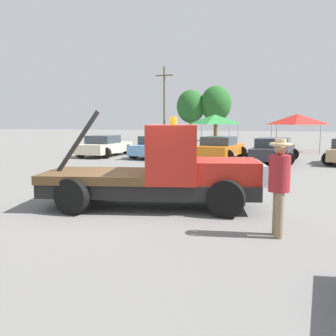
{
  "coord_description": "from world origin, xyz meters",
  "views": [
    {
      "loc": [
        4.07,
        -8.67,
        2.22
      ],
      "look_at": [
        0.5,
        0.0,
        1.05
      ],
      "focal_mm": 40.0,
      "sensor_mm": 36.0,
      "label": 1
    }
  ],
  "objects_px": {
    "person_near_truck": "(279,180)",
    "utility_pole": "(164,101)",
    "parked_car_orange": "(220,148)",
    "tree_center": "(191,107)",
    "tree_left": "(216,104)",
    "canopy_tent_green": "(215,119)",
    "canopy_tent_red": "(298,119)",
    "parked_car_skyblue": "(158,147)",
    "tow_truck": "(163,172)",
    "parked_car_charcoal": "(273,150)",
    "parked_car_cream": "(105,146)"
  },
  "relations": [
    {
      "from": "person_near_truck",
      "to": "tree_center",
      "type": "distance_m",
      "value": 37.14
    },
    {
      "from": "tow_truck",
      "to": "tree_center",
      "type": "xyz_separation_m",
      "value": [
        -10.57,
        33.0,
        3.03
      ]
    },
    {
      "from": "canopy_tent_red",
      "to": "person_near_truck",
      "type": "bearing_deg",
      "value": -87.36
    },
    {
      "from": "canopy_tent_green",
      "to": "tree_left",
      "type": "xyz_separation_m",
      "value": [
        -3.25,
        12.28,
        1.83
      ]
    },
    {
      "from": "parked_car_cream",
      "to": "parked_car_orange",
      "type": "distance_m",
      "value": 7.41
    },
    {
      "from": "parked_car_charcoal",
      "to": "canopy_tent_green",
      "type": "relative_size",
      "value": 1.41
    },
    {
      "from": "tree_left",
      "to": "utility_pole",
      "type": "xyz_separation_m",
      "value": [
        -6.33,
        -0.26,
        0.41
      ]
    },
    {
      "from": "canopy_tent_red",
      "to": "parked_car_orange",
      "type": "bearing_deg",
      "value": -117.35
    },
    {
      "from": "parked_car_orange",
      "to": "tree_center",
      "type": "distance_m",
      "value": 22.08
    },
    {
      "from": "tow_truck",
      "to": "parked_car_cream",
      "type": "bearing_deg",
      "value": 109.81
    },
    {
      "from": "parked_car_orange",
      "to": "canopy_tent_green",
      "type": "bearing_deg",
      "value": 19.83
    },
    {
      "from": "parked_car_skyblue",
      "to": "parked_car_orange",
      "type": "relative_size",
      "value": 1.01
    },
    {
      "from": "utility_pole",
      "to": "canopy_tent_green",
      "type": "bearing_deg",
      "value": -51.47
    },
    {
      "from": "canopy_tent_red",
      "to": "tree_center",
      "type": "bearing_deg",
      "value": 135.18
    },
    {
      "from": "parked_car_orange",
      "to": "canopy_tent_green",
      "type": "relative_size",
      "value": 1.39
    },
    {
      "from": "tow_truck",
      "to": "parked_car_charcoal",
      "type": "distance_m",
      "value": 12.33
    },
    {
      "from": "tree_center",
      "to": "utility_pole",
      "type": "xyz_separation_m",
      "value": [
        -3.47,
        0.27,
        0.69
      ]
    },
    {
      "from": "canopy_tent_green",
      "to": "parked_car_skyblue",
      "type": "bearing_deg",
      "value": -97.58
    },
    {
      "from": "canopy_tent_green",
      "to": "tree_left",
      "type": "distance_m",
      "value": 12.84
    },
    {
      "from": "parked_car_cream",
      "to": "utility_pole",
      "type": "height_order",
      "value": "utility_pole"
    },
    {
      "from": "canopy_tent_red",
      "to": "tree_center",
      "type": "relative_size",
      "value": 0.57
    },
    {
      "from": "tree_left",
      "to": "utility_pole",
      "type": "bearing_deg",
      "value": -177.67
    },
    {
      "from": "tow_truck",
      "to": "person_near_truck",
      "type": "bearing_deg",
      "value": -43.38
    },
    {
      "from": "parked_car_charcoal",
      "to": "tree_center",
      "type": "height_order",
      "value": "tree_center"
    },
    {
      "from": "tow_truck",
      "to": "canopy_tent_green",
      "type": "bearing_deg",
      "value": 84.05
    },
    {
      "from": "canopy_tent_green",
      "to": "parked_car_cream",
      "type": "bearing_deg",
      "value": -117.03
    },
    {
      "from": "parked_car_orange",
      "to": "utility_pole",
      "type": "bearing_deg",
      "value": 33.38
    },
    {
      "from": "person_near_truck",
      "to": "canopy_tent_red",
      "type": "height_order",
      "value": "canopy_tent_red"
    },
    {
      "from": "parked_car_cream",
      "to": "tree_left",
      "type": "relative_size",
      "value": 0.74
    },
    {
      "from": "tree_center",
      "to": "parked_car_orange",
      "type": "bearing_deg",
      "value": -66.54
    },
    {
      "from": "canopy_tent_green",
      "to": "canopy_tent_red",
      "type": "distance_m",
      "value": 6.53
    },
    {
      "from": "parked_car_orange",
      "to": "tree_left",
      "type": "xyz_separation_m",
      "value": [
        -5.84,
        20.56,
        3.57
      ]
    },
    {
      "from": "person_near_truck",
      "to": "parked_car_orange",
      "type": "bearing_deg",
      "value": 91.54
    },
    {
      "from": "person_near_truck",
      "to": "parked_car_cream",
      "type": "distance_m",
      "value": 18.15
    },
    {
      "from": "parked_car_orange",
      "to": "tree_center",
      "type": "xyz_separation_m",
      "value": [
        -8.69,
        20.03,
        3.29
      ]
    },
    {
      "from": "parked_car_orange",
      "to": "tree_left",
      "type": "distance_m",
      "value": 21.67
    },
    {
      "from": "tree_left",
      "to": "utility_pole",
      "type": "relative_size",
      "value": 0.72
    },
    {
      "from": "person_near_truck",
      "to": "canopy_tent_green",
      "type": "distance_m",
      "value": 23.93
    },
    {
      "from": "tree_left",
      "to": "canopy_tent_green",
      "type": "bearing_deg",
      "value": -75.2
    },
    {
      "from": "parked_car_skyblue",
      "to": "parked_car_orange",
      "type": "bearing_deg",
      "value": -79.12
    },
    {
      "from": "parked_car_charcoal",
      "to": "canopy_tent_green",
      "type": "bearing_deg",
      "value": 33.14
    },
    {
      "from": "parked_car_orange",
      "to": "canopy_tent_green",
      "type": "height_order",
      "value": "canopy_tent_green"
    },
    {
      "from": "parked_car_skyblue",
      "to": "utility_pole",
      "type": "xyz_separation_m",
      "value": [
        -8.41,
        20.84,
        3.98
      ]
    },
    {
      "from": "tow_truck",
      "to": "tree_left",
      "type": "xyz_separation_m",
      "value": [
        -7.71,
        33.53,
        3.31
      ]
    },
    {
      "from": "canopy_tent_green",
      "to": "canopy_tent_red",
      "type": "height_order",
      "value": "canopy_tent_green"
    },
    {
      "from": "canopy_tent_green",
      "to": "utility_pole",
      "type": "relative_size",
      "value": 0.38
    },
    {
      "from": "parked_car_skyblue",
      "to": "tree_left",
      "type": "bearing_deg",
      "value": 8.43
    },
    {
      "from": "parked_car_orange",
      "to": "tree_left",
      "type": "bearing_deg",
      "value": 18.29
    },
    {
      "from": "person_near_truck",
      "to": "utility_pole",
      "type": "distance_m",
      "value": 38.85
    },
    {
      "from": "parked_car_cream",
      "to": "tow_truck",
      "type": "bearing_deg",
      "value": -146.43
    }
  ]
}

